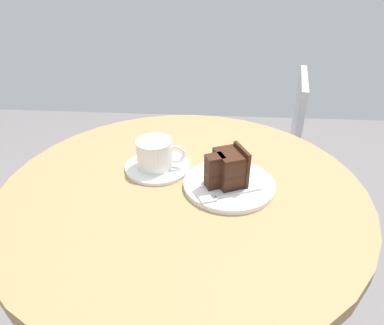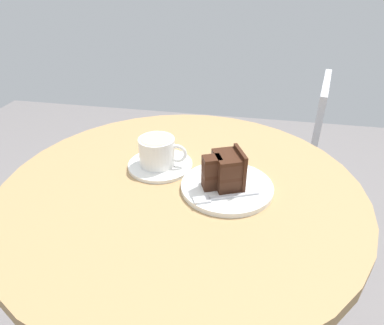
{
  "view_description": "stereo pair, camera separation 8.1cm",
  "coord_description": "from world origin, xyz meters",
  "px_view_note": "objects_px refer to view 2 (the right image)",
  "views": [
    {
      "loc": [
        0.07,
        -0.66,
        1.2
      ],
      "look_at": [
        0.02,
        0.04,
        0.79
      ],
      "focal_mm": 32.0,
      "sensor_mm": 36.0,
      "label": 1
    },
    {
      "loc": [
        0.15,
        -0.65,
        1.2
      ],
      "look_at": [
        0.02,
        0.04,
        0.79
      ],
      "focal_mm": 32.0,
      "sensor_mm": 36.0,
      "label": 2
    }
  ],
  "objects_px": {
    "saucer": "(160,165)",
    "napkin": "(232,186)",
    "fork": "(218,198)",
    "teaspoon": "(162,152)",
    "cake_plate": "(227,186)",
    "coffee_cup": "(158,151)",
    "cafe_chair": "(288,154)",
    "cake_slice": "(226,171)"
  },
  "relations": [
    {
      "from": "teaspoon",
      "to": "saucer",
      "type": "bearing_deg",
      "value": -113.22
    },
    {
      "from": "saucer",
      "to": "cake_plate",
      "type": "height_order",
      "value": "cake_plate"
    },
    {
      "from": "napkin",
      "to": "teaspoon",
      "type": "bearing_deg",
      "value": 150.52
    },
    {
      "from": "saucer",
      "to": "teaspoon",
      "type": "xyz_separation_m",
      "value": [
        -0.01,
        0.05,
        0.01
      ]
    },
    {
      "from": "coffee_cup",
      "to": "cake_plate",
      "type": "relative_size",
      "value": 0.57
    },
    {
      "from": "coffee_cup",
      "to": "cake_slice",
      "type": "distance_m",
      "value": 0.19
    },
    {
      "from": "cake_slice",
      "to": "cake_plate",
      "type": "bearing_deg",
      "value": 63.75
    },
    {
      "from": "coffee_cup",
      "to": "fork",
      "type": "height_order",
      "value": "coffee_cup"
    },
    {
      "from": "coffee_cup",
      "to": "cake_plate",
      "type": "distance_m",
      "value": 0.2
    },
    {
      "from": "coffee_cup",
      "to": "saucer",
      "type": "bearing_deg",
      "value": 40.12
    },
    {
      "from": "saucer",
      "to": "cake_plate",
      "type": "xyz_separation_m",
      "value": [
        0.18,
        -0.06,
        0.0
      ]
    },
    {
      "from": "cake_plate",
      "to": "cake_slice",
      "type": "bearing_deg",
      "value": -116.25
    },
    {
      "from": "cake_slice",
      "to": "cafe_chair",
      "type": "xyz_separation_m",
      "value": [
        0.21,
        0.69,
        -0.31
      ]
    },
    {
      "from": "cake_slice",
      "to": "fork",
      "type": "bearing_deg",
      "value": -99.05
    },
    {
      "from": "fork",
      "to": "napkin",
      "type": "bearing_deg",
      "value": -132.15
    },
    {
      "from": "napkin",
      "to": "coffee_cup",
      "type": "bearing_deg",
      "value": 164.13
    },
    {
      "from": "saucer",
      "to": "cafe_chair",
      "type": "xyz_separation_m",
      "value": [
        0.38,
        0.61,
        -0.26
      ]
    },
    {
      "from": "saucer",
      "to": "napkin",
      "type": "bearing_deg",
      "value": -17.09
    },
    {
      "from": "teaspoon",
      "to": "cake_plate",
      "type": "relative_size",
      "value": 0.41
    },
    {
      "from": "napkin",
      "to": "saucer",
      "type": "bearing_deg",
      "value": 162.91
    },
    {
      "from": "cake_plate",
      "to": "cake_slice",
      "type": "relative_size",
      "value": 2.09
    },
    {
      "from": "saucer",
      "to": "fork",
      "type": "height_order",
      "value": "fork"
    },
    {
      "from": "teaspoon",
      "to": "cafe_chair",
      "type": "height_order",
      "value": "cafe_chair"
    },
    {
      "from": "coffee_cup",
      "to": "napkin",
      "type": "relative_size",
      "value": 0.68
    },
    {
      "from": "saucer",
      "to": "napkin",
      "type": "height_order",
      "value": "saucer"
    },
    {
      "from": "saucer",
      "to": "napkin",
      "type": "distance_m",
      "value": 0.2
    },
    {
      "from": "napkin",
      "to": "cake_slice",
      "type": "bearing_deg",
      "value": -135.3
    },
    {
      "from": "fork",
      "to": "cafe_chair",
      "type": "bearing_deg",
      "value": -129.46
    },
    {
      "from": "cake_plate",
      "to": "cafe_chair",
      "type": "height_order",
      "value": "cafe_chair"
    },
    {
      "from": "saucer",
      "to": "cake_plate",
      "type": "distance_m",
      "value": 0.19
    },
    {
      "from": "saucer",
      "to": "teaspoon",
      "type": "relative_size",
      "value": 1.89
    },
    {
      "from": "teaspoon",
      "to": "cafe_chair",
      "type": "distance_m",
      "value": 0.74
    },
    {
      "from": "saucer",
      "to": "teaspoon",
      "type": "distance_m",
      "value": 0.06
    },
    {
      "from": "coffee_cup",
      "to": "teaspoon",
      "type": "distance_m",
      "value": 0.07
    },
    {
      "from": "cake_slice",
      "to": "coffee_cup",
      "type": "bearing_deg",
      "value": 158.5
    },
    {
      "from": "saucer",
      "to": "fork",
      "type": "distance_m",
      "value": 0.21
    },
    {
      "from": "cake_plate",
      "to": "fork",
      "type": "xyz_separation_m",
      "value": [
        -0.01,
        -0.06,
        0.01
      ]
    },
    {
      "from": "coffee_cup",
      "to": "fork",
      "type": "bearing_deg",
      "value": -35.94
    },
    {
      "from": "teaspoon",
      "to": "cafe_chair",
      "type": "bearing_deg",
      "value": 21.15
    },
    {
      "from": "teaspoon",
      "to": "napkin",
      "type": "bearing_deg",
      "value": -63.16
    },
    {
      "from": "cake_slice",
      "to": "teaspoon",
      "type": "bearing_deg",
      "value": 145.22
    },
    {
      "from": "saucer",
      "to": "cake_slice",
      "type": "height_order",
      "value": "cake_slice"
    }
  ]
}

